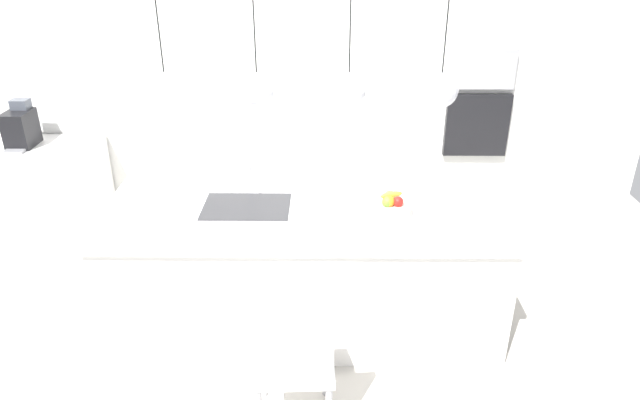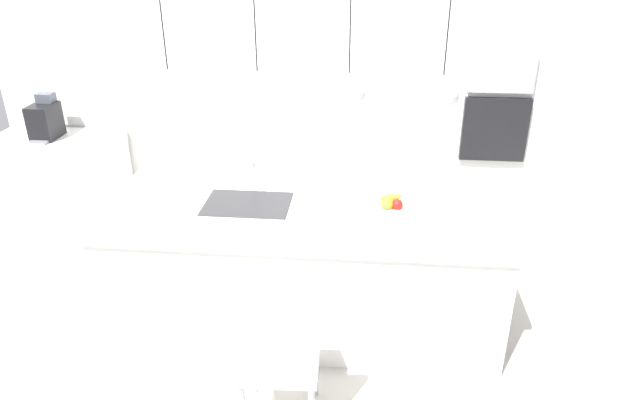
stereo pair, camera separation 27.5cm
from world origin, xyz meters
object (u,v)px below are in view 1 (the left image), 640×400
Objects in this scene: fruit_bowl at (389,207)px; microwave at (484,69)px; coffee_machine at (21,128)px; oven at (477,125)px; chair_near at (293,359)px.

fruit_bowl is 1.98m from microwave.
fruit_bowl is at bearing -24.71° from coffee_machine.
oven is at bearing 60.53° from fruit_bowl.
fruit_bowl is at bearing -119.47° from microwave.
chair_near is at bearing -43.28° from coffee_machine.
chair_near is at bearing -122.23° from fruit_bowl.
oven is (0.00, 0.00, -0.50)m from microwave.
fruit_bowl is 0.54× the size of microwave.
fruit_bowl is 0.52× the size of oven.
coffee_machine reaches higher than fruit_bowl.
coffee_machine is 0.44× the size of chair_near.
oven is at bearing 0.00° from microwave.
microwave is at bearing 4.34° from coffee_machine.
microwave reaches higher than oven.
coffee_machine reaches higher than chair_near.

